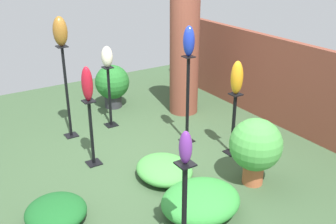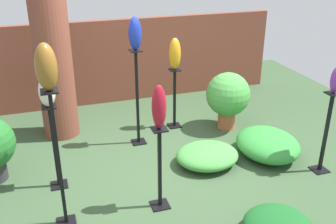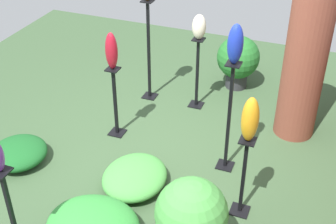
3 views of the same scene
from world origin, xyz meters
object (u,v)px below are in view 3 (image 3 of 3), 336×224
brick_pillar (305,59)px  potted_plant_front_right (238,59)px  pedestal_ruby (115,105)px  art_vase_amber (250,119)px  pedestal_ivory (197,76)px  potted_plant_front_left (191,215)px  pedestal_amber (243,181)px  art_vase_cobalt (235,44)px  art_vase_ruby (111,51)px  pedestal_cobalt (229,122)px  art_vase_ivory (199,27)px  pedestal_violet (13,220)px  pedestal_bronze (149,55)px

brick_pillar → potted_plant_front_right: size_ratio=2.60×
pedestal_ruby → art_vase_amber: size_ratio=2.02×
pedestal_ivory → potted_plant_front_left: pedestal_ivory is taller
pedestal_amber → pedestal_ruby: pedestal_ruby is taller
art_vase_cobalt → potted_plant_front_right: 2.30m
art_vase_cobalt → art_vase_ruby: art_vase_cobalt is taller
pedestal_cobalt → art_vase_ivory: (-1.20, -0.77, 0.58)m
brick_pillar → pedestal_violet: bearing=-34.7°
art_vase_amber → potted_plant_front_left: art_vase_amber is taller
pedestal_ivory → art_vase_cobalt: size_ratio=2.37×
pedestal_bronze → pedestal_ivory: 0.76m
pedestal_amber → brick_pillar: bearing=169.9°
pedestal_bronze → pedestal_amber: (1.86, 1.85, -0.27)m
pedestal_amber → pedestal_cobalt: (-0.68, -0.35, 0.21)m
art_vase_amber → art_vase_cobalt: 0.88m
pedestal_violet → art_vase_ivory: (-3.24, 0.71, 0.74)m
pedestal_ivory → pedestal_ruby: size_ratio=1.08×
brick_pillar → potted_plant_front_left: size_ratio=2.37×
art_vase_ivory → potted_plant_front_left: (2.64, 0.81, -0.69)m
art_vase_cobalt → potted_plant_front_right: art_vase_cobalt is taller
art_vase_ruby → potted_plant_front_left: (1.59, 1.57, -0.67)m
pedestal_violet → art_vase_amber: art_vase_amber is taller
pedestal_ivory → art_vase_ruby: art_vase_ruby is taller
pedestal_ivory → pedestal_cobalt: 1.43m
pedestal_cobalt → art_vase_ruby: bearing=-95.5°
pedestal_cobalt → art_vase_cobalt: size_ratio=3.14×
brick_pillar → pedestal_violet: size_ratio=1.99×
pedestal_cobalt → potted_plant_front_right: (-1.96, -0.36, -0.17)m
pedestal_cobalt → art_vase_amber: (0.68, 0.35, 0.55)m
pedestal_ruby → potted_plant_front_left: pedestal_ruby is taller
pedestal_bronze → pedestal_amber: 2.63m
art_vase_cobalt → art_vase_ivory: bearing=-147.4°
pedestal_ivory → pedestal_bronze: bearing=-88.4°
brick_pillar → pedestal_ruby: size_ratio=2.21×
art_vase_amber → potted_plant_front_left: 1.05m
pedestal_violet → art_vase_ivory: size_ratio=3.12×
pedestal_amber → pedestal_ruby: bearing=-113.7°
art_vase_ivory → art_vase_amber: 2.19m
brick_pillar → pedestal_ivory: 1.55m
art_vase_cobalt → art_vase_ruby: bearing=-95.5°
pedestal_ruby → potted_plant_front_right: pedestal_ruby is taller
pedestal_ruby → art_vase_cobalt: art_vase_cobalt is taller
pedestal_amber → pedestal_bronze: bearing=-135.2°
art_vase_cobalt → potted_plant_front_left: 1.80m
pedestal_bronze → pedestal_cobalt: size_ratio=1.08×
pedestal_cobalt → art_vase_cobalt: 0.98m
art_vase_ruby → potted_plant_front_right: size_ratio=0.58×
pedestal_ivory → pedestal_ruby: pedestal_ivory is taller
pedestal_ivory → art_vase_amber: (1.88, 1.12, 0.71)m
pedestal_ruby → potted_plant_front_right: (-1.81, 1.17, 0.03)m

